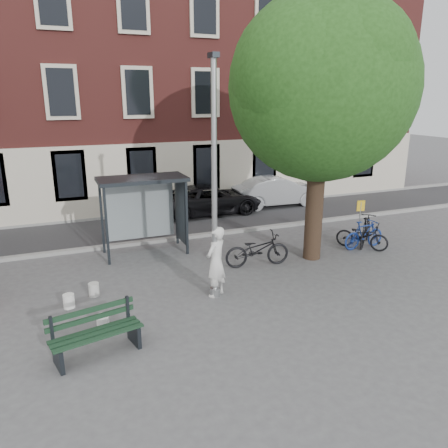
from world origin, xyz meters
TOP-DOWN VIEW (x-y plane):
  - ground at (0.00, 0.00)m, footprint 90.00×90.00m
  - road at (0.00, 7.00)m, footprint 40.00×4.00m
  - curb_near at (0.00, 5.00)m, footprint 40.00×0.25m
  - curb_far at (0.00, 9.00)m, footprint 40.00×0.25m
  - building_row at (0.00, 13.00)m, footprint 30.00×8.00m
  - lamppost at (0.00, 0.00)m, footprint 0.28×0.35m
  - tree_right at (4.01, 1.38)m, footprint 5.76×5.60m
  - bus_shelter at (-0.61, 4.11)m, footprint 2.85×1.45m
  - painter at (0.04, 0.03)m, footprint 0.84×0.79m
  - bench at (-3.24, -1.65)m, footprint 1.94×0.99m
  - bike_a at (2.00, 1.53)m, footprint 2.13×0.98m
  - bike_b at (6.21, 1.63)m, footprint 1.71×0.58m
  - bike_c at (6.12, 1.62)m, footprint 1.62×1.78m
  - bike_d at (6.50, 1.90)m, footprint 1.72×1.59m
  - car_dark at (2.88, 8.15)m, footprint 4.80×2.29m
  - car_silver at (6.40, 8.35)m, footprint 4.47×1.68m
  - bucket_a at (-3.00, 1.23)m, footprint 0.29×0.29m
  - bucket_b at (-3.00, -0.66)m, footprint 0.35×0.35m
  - bucket_c at (-3.66, 0.75)m, footprint 0.36×0.36m
  - notice_sign at (6.19, 1.91)m, footprint 0.29×0.09m

SIDE VIEW (x-z plane):
  - ground at x=0.00m, z-range 0.00..0.00m
  - road at x=0.00m, z-range 0.00..0.01m
  - curb_near at x=0.00m, z-range 0.00..0.12m
  - curb_far at x=0.00m, z-range 0.00..0.12m
  - bucket_a at x=-3.00m, z-range 0.00..0.36m
  - bucket_b at x=-3.00m, z-range 0.00..0.36m
  - bucket_c at x=-3.66m, z-range 0.00..0.36m
  - bench at x=-3.24m, z-range -0.04..0.92m
  - bike_c at x=6.12m, z-range 0.00..0.94m
  - bike_b at x=6.21m, z-range 0.00..1.01m
  - bike_a at x=2.00m, z-range 0.00..1.08m
  - bike_d at x=6.50m, z-range 0.00..1.10m
  - car_dark at x=2.88m, z-range 0.00..1.32m
  - car_silver at x=6.40m, z-range 0.00..1.46m
  - painter at x=0.04m, z-range 0.00..1.92m
  - notice_sign at x=6.19m, z-range 0.33..1.99m
  - bus_shelter at x=-0.61m, z-range 0.61..3.23m
  - lamppost at x=0.00m, z-range -0.27..5.84m
  - tree_right at x=4.01m, z-range 1.52..9.72m
  - building_row at x=0.00m, z-range 0.00..14.00m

